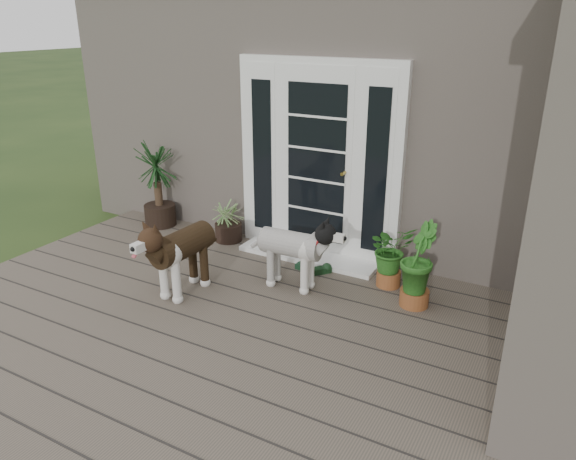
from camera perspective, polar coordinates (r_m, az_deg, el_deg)
The scene contains 14 objects.
deck at distance 4.57m, azimuth -7.32°, elevation -13.22°, with size 6.20×4.60×0.12m, color #6B5B4C.
house_main at distance 7.67m, azimuth 11.52°, elevation 12.82°, with size 7.40×4.00×3.10m, color #665E54.
door_unit at distance 5.94m, azimuth 3.16°, elevation 7.26°, with size 1.90×0.14×2.15m, color white.
door_step at distance 6.11m, azimuth 2.14°, elevation -2.73°, with size 1.60×0.40×0.05m, color white.
brindle_dog at distance 5.33m, azimuth -10.93°, elevation -2.84°, with size 0.38×0.89×0.74m, color #332212, non-canonical shape.
white_dog at distance 5.35m, azimuth 0.31°, elevation -2.70°, with size 0.35×0.81×0.68m, color silver, non-canonical shape.
spider_plant at distance 6.53m, azimuth -6.31°, elevation 1.28°, with size 0.54×0.54×0.58m, color #9ABA72, non-canonical shape.
yucca at distance 7.10m, azimuth -13.53°, elevation 4.64°, with size 0.75×0.75×1.09m, color black, non-canonical shape.
herb_a at distance 5.49m, azimuth 10.62°, elevation -3.09°, with size 0.44×0.44×0.56m, color #255418.
herb_b at distance 5.16m, azimuth 13.30°, elevation -4.70°, with size 0.41×0.41×0.61m, color #1D5B1A.
herb_c at distance 5.42m, azimuth 25.48°, elevation -5.38°, with size 0.35×0.35×0.55m, color #27611B.
sapling at distance 4.50m, azimuth 26.15°, elevation -4.14°, with size 0.44×0.44×1.50m, color #23651C, non-canonical shape.
clog_left at distance 5.90m, azimuth 1.69°, elevation -3.49°, with size 0.12×0.26×0.08m, color #163821, non-canonical shape.
clog_right at distance 5.75m, azimuth 3.35°, elevation -4.17°, with size 0.13×0.28×0.08m, color black, non-canonical shape.
Camera 1 is at (2.30, -2.58, 2.65)m, focal length 33.90 mm.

